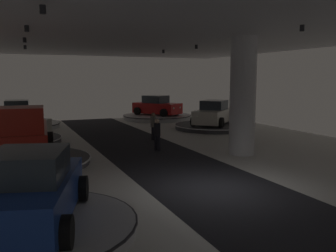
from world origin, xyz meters
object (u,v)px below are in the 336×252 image
(display_car_far_right, at_px, (214,114))
(visitor_walking_far, at_px, (153,124))
(display_platform_near_left, at_px, (33,228))
(pickup_truck_mid_left, at_px, (20,138))
(display_car_deep_left, at_px, (17,113))
(display_platform_mid_left, at_px, (22,162))
(display_car_near_left, at_px, (30,191))
(visitor_walking_near, at_px, (157,133))
(display_car_deep_right, at_px, (157,106))
(column_right, at_px, (243,96))
(display_platform_deep_left, at_px, (18,125))
(display_platform_deep_right, at_px, (157,117))
(display_platform_far_right, at_px, (213,126))
(display_platform_far_left, at_px, (10,141))
(display_car_far_left, at_px, (10,125))

(display_car_far_right, height_order, visitor_walking_far, display_car_far_right)
(display_platform_near_left, bearing_deg, pickup_truck_mid_left, 90.36)
(display_car_deep_left, bearing_deg, display_platform_mid_left, -90.50)
(display_car_deep_left, distance_m, display_car_far_right, 14.16)
(display_car_near_left, height_order, visitor_walking_near, display_car_near_left)
(display_car_deep_right, relative_size, visitor_walking_near, 2.84)
(column_right, bearing_deg, display_platform_near_left, -149.39)
(display_car_deep_left, distance_m, visitor_walking_far, 11.25)
(visitor_walking_near, bearing_deg, display_platform_deep_left, 117.76)
(display_platform_deep_right, relative_size, display_car_deep_right, 1.33)
(visitor_walking_near, bearing_deg, display_platform_near_left, -127.86)
(display_platform_mid_left, relative_size, visitor_walking_far, 3.57)
(column_right, height_order, pickup_truck_mid_left, column_right)
(display_platform_deep_left, distance_m, display_platform_far_right, 14.16)
(column_right, relative_size, display_platform_far_left, 0.99)
(display_platform_far_left, xyz_separation_m, display_platform_near_left, (0.46, -13.17, 0.01))
(display_platform_far_left, xyz_separation_m, display_car_far_right, (13.38, 0.71, 0.92))
(column_right, xyz_separation_m, display_car_deep_left, (-9.58, 14.15, -1.67))
(display_platform_deep_right, relative_size, visitor_walking_far, 3.78)
(display_platform_deep_right, xyz_separation_m, display_car_far_right, (1.43, -7.32, 0.88))
(column_right, height_order, display_platform_near_left, column_right)
(column_right, height_order, display_car_deep_left, column_right)
(display_platform_deep_left, xyz_separation_m, display_platform_far_left, (-0.55, -6.73, -0.01))
(display_platform_mid_left, bearing_deg, display_car_far_left, 94.24)
(display_car_deep_left, height_order, pickup_truck_mid_left, pickup_truck_mid_left)
(display_platform_deep_right, bearing_deg, display_car_far_right, -78.95)
(display_car_deep_right, bearing_deg, pickup_truck_mid_left, -129.30)
(pickup_truck_mid_left, bearing_deg, display_platform_far_right, 27.40)
(display_platform_deep_right, bearing_deg, display_car_near_left, -118.44)
(display_platform_far_right, relative_size, display_car_near_left, 1.22)
(display_platform_near_left, bearing_deg, visitor_walking_far, 56.99)
(column_right, height_order, display_car_far_right, column_right)
(visitor_walking_near, bearing_deg, display_car_deep_left, 117.83)
(column_right, relative_size, visitor_walking_far, 3.46)
(display_car_near_left, bearing_deg, display_platform_far_left, 91.98)
(display_platform_far_left, distance_m, display_platform_mid_left, 5.71)
(display_car_deep_right, height_order, visitor_walking_near, display_car_deep_right)
(display_platform_near_left, bearing_deg, display_car_deep_right, 61.61)
(display_platform_deep_right, bearing_deg, pickup_truck_mid_left, -129.40)
(display_car_deep_left, distance_m, display_car_far_left, 6.74)
(display_platform_far_left, xyz_separation_m, visitor_walking_near, (6.76, -5.07, 0.74))
(display_car_deep_left, distance_m, display_car_deep_right, 11.47)
(column_right, bearing_deg, display_car_far_right, 68.30)
(display_car_near_left, xyz_separation_m, visitor_walking_near, (6.31, 8.13, -0.17))
(display_car_far_left, distance_m, display_platform_far_right, 13.38)
(display_car_near_left, bearing_deg, display_platform_near_left, 73.36)
(visitor_walking_far, bearing_deg, display_car_deep_right, 67.33)
(display_platform_far_right, bearing_deg, display_car_near_left, -132.89)
(display_car_near_left, bearing_deg, display_platform_deep_left, 89.72)
(column_right, height_order, display_platform_far_right, column_right)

